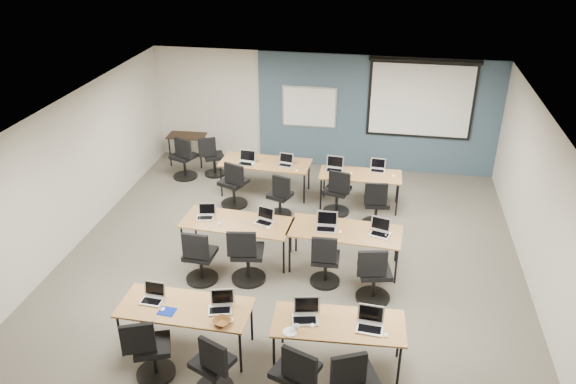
% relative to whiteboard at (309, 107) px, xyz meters
% --- Properties ---
extents(floor, '(8.00, 9.00, 0.02)m').
position_rel_whiteboard_xyz_m(floor, '(0.30, -4.43, -1.45)').
color(floor, '#6B6354').
rests_on(floor, ground).
extents(ceiling, '(8.00, 9.00, 0.02)m').
position_rel_whiteboard_xyz_m(ceiling, '(0.30, -4.43, 1.25)').
color(ceiling, white).
rests_on(ceiling, ground).
extents(wall_back, '(8.00, 0.04, 2.70)m').
position_rel_whiteboard_xyz_m(wall_back, '(0.30, 0.07, -0.10)').
color(wall_back, beige).
rests_on(wall_back, ground).
extents(wall_left, '(0.04, 9.00, 2.70)m').
position_rel_whiteboard_xyz_m(wall_left, '(-3.70, -4.43, -0.10)').
color(wall_left, beige).
rests_on(wall_left, ground).
extents(wall_right, '(0.04, 9.00, 2.70)m').
position_rel_whiteboard_xyz_m(wall_right, '(4.30, -4.43, -0.10)').
color(wall_right, beige).
rests_on(wall_right, ground).
extents(blue_accent_panel, '(5.50, 0.04, 2.70)m').
position_rel_whiteboard_xyz_m(blue_accent_panel, '(1.55, 0.04, -0.10)').
color(blue_accent_panel, '#3D5977').
rests_on(blue_accent_panel, wall_back).
extents(whiteboard, '(1.28, 0.03, 0.98)m').
position_rel_whiteboard_xyz_m(whiteboard, '(0.00, 0.00, 0.00)').
color(whiteboard, silver).
rests_on(whiteboard, wall_back).
extents(projector_screen, '(2.40, 0.10, 1.82)m').
position_rel_whiteboard_xyz_m(projector_screen, '(2.50, -0.02, 0.44)').
color(projector_screen, black).
rests_on(projector_screen, wall_back).
extents(training_table_front_left, '(1.82, 0.76, 0.73)m').
position_rel_whiteboard_xyz_m(training_table_front_left, '(-0.74, -6.60, -0.76)').
color(training_table_front_left, brown).
rests_on(training_table_front_left, floor).
extents(training_table_front_right, '(1.74, 0.73, 0.73)m').
position_rel_whiteboard_xyz_m(training_table_front_right, '(1.36, -6.55, -0.77)').
color(training_table_front_right, '#A16F41').
rests_on(training_table_front_right, floor).
extents(training_table_mid_left, '(1.90, 0.79, 0.73)m').
position_rel_whiteboard_xyz_m(training_table_mid_left, '(-0.64, -4.23, -0.76)').
color(training_table_mid_left, olive).
rests_on(training_table_mid_left, floor).
extents(training_table_mid_right, '(1.90, 0.79, 0.73)m').
position_rel_whiteboard_xyz_m(training_table_mid_right, '(1.23, -4.18, -0.76)').
color(training_table_mid_right, olive).
rests_on(training_table_mid_right, floor).
extents(training_table_back_left, '(1.92, 0.80, 0.73)m').
position_rel_whiteboard_xyz_m(training_table_back_left, '(-0.69, -1.67, -0.76)').
color(training_table_back_left, brown).
rests_on(training_table_back_left, floor).
extents(training_table_back_right, '(1.66, 0.69, 0.73)m').
position_rel_whiteboard_xyz_m(training_table_back_right, '(1.35, -1.91, -0.77)').
color(training_table_back_right, '#A0602F').
rests_on(training_table_back_right, floor).
extents(laptop_0, '(0.31, 0.26, 0.24)m').
position_rel_whiteboard_xyz_m(laptop_0, '(-1.23, -6.53, -0.66)').
color(laptop_0, '#A6A5B1').
rests_on(laptop_0, training_table_front_left).
extents(mouse_0, '(0.06, 0.09, 0.03)m').
position_rel_whiteboard_xyz_m(mouse_0, '(-1.01, -6.71, -0.71)').
color(mouse_0, white).
rests_on(mouse_0, training_table_front_left).
extents(task_chair_0, '(0.55, 0.52, 1.00)m').
position_rel_whiteboard_xyz_m(task_chair_0, '(-1.02, -7.22, -1.04)').
color(task_chair_0, black).
rests_on(task_chair_0, floor).
extents(laptop_1, '(0.32, 0.27, 0.25)m').
position_rel_whiteboard_xyz_m(laptop_1, '(-0.24, -6.54, -0.66)').
color(laptop_1, silver).
rests_on(laptop_1, training_table_front_left).
extents(mouse_1, '(0.09, 0.12, 0.04)m').
position_rel_whiteboard_xyz_m(mouse_1, '(-0.04, -6.77, -0.71)').
color(mouse_1, white).
rests_on(mouse_1, training_table_front_left).
extents(task_chair_1, '(0.54, 0.51, 0.99)m').
position_rel_whiteboard_xyz_m(task_chair_1, '(-0.13, -7.35, -1.04)').
color(task_chair_1, black).
rests_on(task_chair_1, floor).
extents(laptop_2, '(0.35, 0.30, 0.27)m').
position_rel_whiteboard_xyz_m(laptop_2, '(0.92, -6.53, -0.65)').
color(laptop_2, '#A2A2AF').
rests_on(laptop_2, training_table_front_right).
extents(mouse_2, '(0.06, 0.10, 0.03)m').
position_rel_whiteboard_xyz_m(mouse_2, '(1.03, -6.68, -0.71)').
color(mouse_2, white).
rests_on(mouse_2, training_table_front_right).
extents(task_chair_2, '(0.59, 0.57, 1.04)m').
position_rel_whiteboard_xyz_m(task_chair_2, '(0.93, -7.35, -1.02)').
color(task_chair_2, black).
rests_on(task_chair_2, floor).
extents(laptop_3, '(0.35, 0.30, 0.26)m').
position_rel_whiteboard_xyz_m(laptop_3, '(1.77, -6.56, -0.66)').
color(laptop_3, silver).
rests_on(laptop_3, training_table_front_right).
extents(mouse_3, '(0.06, 0.09, 0.03)m').
position_rel_whiteboard_xyz_m(mouse_3, '(1.98, -6.70, -0.71)').
color(mouse_3, white).
rests_on(mouse_3, training_table_front_right).
extents(laptop_4, '(0.30, 0.26, 0.23)m').
position_rel_whiteboard_xyz_m(laptop_4, '(-1.21, -4.17, -0.66)').
color(laptop_4, '#B7B7BA').
rests_on(laptop_4, training_table_mid_left).
extents(mouse_4, '(0.08, 0.11, 0.04)m').
position_rel_whiteboard_xyz_m(mouse_4, '(-0.91, -4.36, -0.71)').
color(mouse_4, white).
rests_on(mouse_4, training_table_mid_left).
extents(task_chair_4, '(0.54, 0.54, 1.02)m').
position_rel_whiteboard_xyz_m(task_chair_4, '(-1.06, -5.05, -1.03)').
color(task_chair_4, black).
rests_on(task_chair_4, floor).
extents(laptop_5, '(0.32, 0.27, 0.24)m').
position_rel_whiteboard_xyz_m(laptop_5, '(-0.16, -4.14, -0.66)').
color(laptop_5, '#B3B3B7').
rests_on(laptop_5, training_table_mid_left).
extents(mouse_5, '(0.09, 0.12, 0.04)m').
position_rel_whiteboard_xyz_m(mouse_5, '(-0.05, -4.36, -0.71)').
color(mouse_5, white).
rests_on(mouse_5, training_table_mid_left).
extents(task_chair_5, '(0.58, 0.58, 1.05)m').
position_rel_whiteboard_xyz_m(task_chair_5, '(-0.31, -4.90, -1.01)').
color(task_chair_5, black).
rests_on(task_chair_5, floor).
extents(laptop_6, '(0.36, 0.30, 0.27)m').
position_rel_whiteboard_xyz_m(laptop_6, '(0.91, -4.17, -0.65)').
color(laptop_6, '#AAAAB5').
rests_on(laptop_6, training_table_mid_right).
extents(mouse_6, '(0.09, 0.11, 0.04)m').
position_rel_whiteboard_xyz_m(mouse_6, '(1.16, -4.27, -0.71)').
color(mouse_6, white).
rests_on(mouse_6, training_table_mid_right).
extents(task_chair_6, '(0.50, 0.50, 0.98)m').
position_rel_whiteboard_xyz_m(task_chair_6, '(0.97, -4.76, -1.04)').
color(task_chair_6, black).
rests_on(task_chair_6, floor).
extents(laptop_7, '(0.33, 0.28, 0.25)m').
position_rel_whiteboard_xyz_m(laptop_7, '(1.82, -4.18, -0.66)').
color(laptop_7, '#A9A9A9').
rests_on(laptop_7, training_table_mid_right).
extents(mouse_7, '(0.07, 0.10, 0.03)m').
position_rel_whiteboard_xyz_m(mouse_7, '(1.92, -4.26, -0.71)').
color(mouse_7, white).
rests_on(mouse_7, training_table_mid_right).
extents(task_chair_7, '(0.55, 0.55, 1.03)m').
position_rel_whiteboard_xyz_m(task_chair_7, '(1.77, -5.05, -1.02)').
color(task_chair_7, black).
rests_on(task_chair_7, floor).
extents(laptop_8, '(0.35, 0.30, 0.27)m').
position_rel_whiteboard_xyz_m(laptop_8, '(-1.07, -1.80, -0.65)').
color(laptop_8, silver).
rests_on(laptop_8, training_table_back_left).
extents(mouse_8, '(0.08, 0.11, 0.04)m').
position_rel_whiteboard_xyz_m(mouse_8, '(-0.93, -1.85, -0.71)').
color(mouse_8, white).
rests_on(mouse_8, training_table_back_left).
extents(task_chair_8, '(0.58, 0.55, 1.03)m').
position_rel_whiteboard_xyz_m(task_chair_8, '(-1.21, -2.38, -1.02)').
color(task_chair_8, black).
rests_on(task_chair_8, floor).
extents(laptop_9, '(0.30, 0.26, 0.23)m').
position_rel_whiteboard_xyz_m(laptop_9, '(-0.24, -1.72, -0.66)').
color(laptop_9, silver).
rests_on(laptop_9, training_table_back_left).
extents(mouse_9, '(0.08, 0.11, 0.04)m').
position_rel_whiteboard_xyz_m(mouse_9, '(0.05, -2.00, -0.71)').
color(mouse_9, white).
rests_on(mouse_9, training_table_back_left).
extents(task_chair_9, '(0.49, 0.47, 0.96)m').
position_rel_whiteboard_xyz_m(task_chair_9, '(-0.18, -2.64, -1.06)').
color(task_chair_9, black).
rests_on(task_chair_9, floor).
extents(laptop_10, '(0.36, 0.30, 0.27)m').
position_rel_whiteboard_xyz_m(laptop_10, '(0.80, -1.79, -0.65)').
color(laptop_10, '#AAAAAF').
rests_on(laptop_10, training_table_back_right).
extents(mouse_10, '(0.08, 0.11, 0.04)m').
position_rel_whiteboard_xyz_m(mouse_10, '(1.15, -1.95, -0.71)').
color(mouse_10, white).
rests_on(mouse_10, training_table_back_right).
extents(task_chair_10, '(0.54, 0.54, 1.01)m').
position_rel_whiteboard_xyz_m(task_chair_10, '(0.93, -2.33, -1.03)').
color(task_chair_10, black).
rests_on(task_chair_10, floor).
extents(laptop_11, '(0.31, 0.26, 0.23)m').
position_rel_whiteboard_xyz_m(laptop_11, '(1.68, -1.66, -0.66)').
color(laptop_11, silver).
rests_on(laptop_11, training_table_back_right).
extents(mouse_11, '(0.09, 0.11, 0.04)m').
position_rel_whiteboard_xyz_m(mouse_11, '(2.01, -1.90, -0.71)').
color(mouse_11, white).
rests_on(mouse_11, training_table_back_right).
extents(task_chair_11, '(0.53, 0.53, 1.01)m').
position_rel_whiteboard_xyz_m(task_chair_11, '(1.71, -2.69, -1.03)').
color(task_chair_11, black).
rests_on(task_chair_11, floor).
extents(blue_mousepad, '(0.24, 0.20, 0.01)m').
position_rel_whiteboard_xyz_m(blue_mousepad, '(-0.95, -6.74, -0.72)').
color(blue_mousepad, navy).
rests_on(blue_mousepad, training_table_front_left).
extents(snack_bowl, '(0.31, 0.31, 0.06)m').
position_rel_whiteboard_xyz_m(snack_bowl, '(-0.15, -6.84, -0.69)').
color(snack_bowl, brown).
rests_on(snack_bowl, training_table_front_left).
extents(snack_plate, '(0.24, 0.24, 0.01)m').
position_rel_whiteboard_xyz_m(snack_plate, '(0.76, -6.85, -0.71)').
color(snack_plate, white).
rests_on(snack_plate, training_table_front_right).
extents(coffee_cup, '(0.08, 0.08, 0.06)m').
position_rel_whiteboard_xyz_m(coffee_cup, '(0.84, -6.80, -0.68)').
color(coffee_cup, white).
rests_on(coffee_cup, snack_plate).
extents(utility_table, '(0.88, 0.49, 0.75)m').
position_rel_whiteboard_xyz_m(utility_table, '(-2.87, -0.50, -0.80)').
color(utility_table, '#2E2011').
rests_on(utility_table, floor).
extents(spare_chair_a, '(0.53, 0.49, 0.97)m').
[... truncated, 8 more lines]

